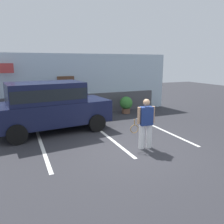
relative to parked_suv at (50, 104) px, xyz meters
The scene contains 9 objects.
ground_plane 3.99m from the parked_suv, 55.32° to the right, with size 40.00×40.00×0.00m, color #2D2D33.
parking_stripe_0 2.08m from the parked_suv, 109.08° to the right, with size 0.12×4.40×0.01m, color silver.
parking_stripe_1 2.77m from the parked_suv, 40.59° to the right, with size 0.12×4.40×0.01m, color silver.
parking_stripe_2 4.82m from the parked_suv, 20.46° to the right, with size 0.12×4.40×0.01m, color silver.
house_frontage 3.61m from the parked_suv, 52.91° to the left, with size 10.53×0.40×3.27m.
parked_suv is the anchor object (origin of this frame).
tennis_player_man 4.13m from the parked_suv, 50.49° to the right, with size 0.88×0.29×1.68m.
potted_plant_by_porch 4.81m from the parked_suv, 22.47° to the left, with size 0.72×0.72×0.95m.
flag_pole 3.09m from the parked_suv, 127.60° to the left, with size 0.80×0.05×2.83m.
Camera 1 is at (-3.41, -6.24, 2.85)m, focal length 36.38 mm.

